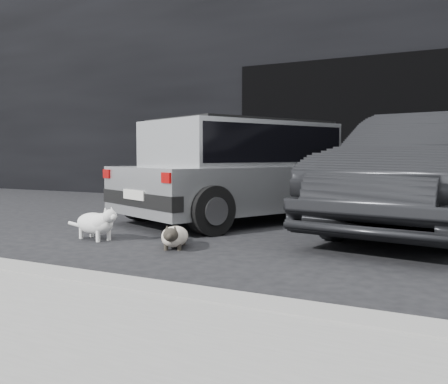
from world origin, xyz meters
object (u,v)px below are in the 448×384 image
at_px(cat_white, 97,223).
at_px(second_car, 432,172).
at_px(silver_hatchback, 247,166).
at_px(cat_siamese, 174,236).

bearing_deg(cat_white, second_car, 140.15).
bearing_deg(silver_hatchback, cat_siamese, -58.45).
height_order(second_car, cat_white, second_car).
relative_size(second_car, cat_white, 5.44).
height_order(cat_siamese, cat_white, cat_white).
relative_size(silver_hatchback, second_car, 0.95).
bearing_deg(silver_hatchback, second_car, 23.60).
distance_m(second_car, cat_white, 3.78).
distance_m(cat_siamese, cat_white, 0.99).
bearing_deg(cat_siamese, second_car, -157.26).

